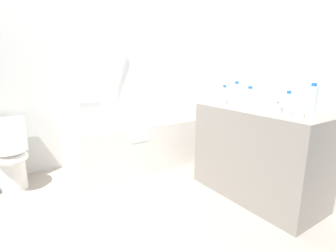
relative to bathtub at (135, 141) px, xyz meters
The scene contains 16 objects.
ground_plane 1.09m from the bathtub, 125.16° to the right, with size 3.98×3.98×0.00m, color #9E9389.
wall_back_tiled 1.20m from the bathtub, 143.32° to the left, with size 3.38×0.10×2.49m, color silver.
wall_right_mirror 1.58m from the bathtub, 42.34° to the right, with size 0.10×2.91×2.49m, color silver.
bathtub is the anchor object (origin of this frame).
toilet 1.34m from the bathtub, behind, with size 0.35×0.50×0.72m.
vanity_counter 1.50m from the bathtub, 66.13° to the right, with size 0.57×1.17×0.85m, color gray.
sink_basin 1.64m from the bathtub, 68.55° to the right, with size 0.29×0.29×0.05m, color white.
sink_faucet 1.71m from the bathtub, 62.73° to the right, with size 0.10×0.15×0.08m.
water_bottle_0 1.50m from the bathtub, 63.72° to the right, with size 0.07×0.07×0.19m.
water_bottle_1 1.26m from the bathtub, 60.04° to the right, with size 0.06×0.06×0.19m.
water_bottle_2 1.38m from the bathtub, 61.31° to the right, with size 0.07×0.07×0.23m.
water_bottle_3 2.01m from the bathtub, 73.43° to the right, with size 0.07×0.07×0.26m.
water_bottle_4 1.84m from the bathtub, 71.84° to the right, with size 0.06×0.06×0.19m.
drinking_glass_0 1.90m from the bathtub, 71.78° to the right, with size 0.07×0.07×0.08m, color white.
drinking_glass_1 1.84m from the bathtub, 69.23° to the right, with size 0.07×0.07×0.08m, color white.
drinking_glass_2 1.39m from the bathtub, 64.75° to the right, with size 0.06×0.06×0.09m, color white.
Camera 1 is at (-0.75, -1.91, 1.24)m, focal length 27.07 mm.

